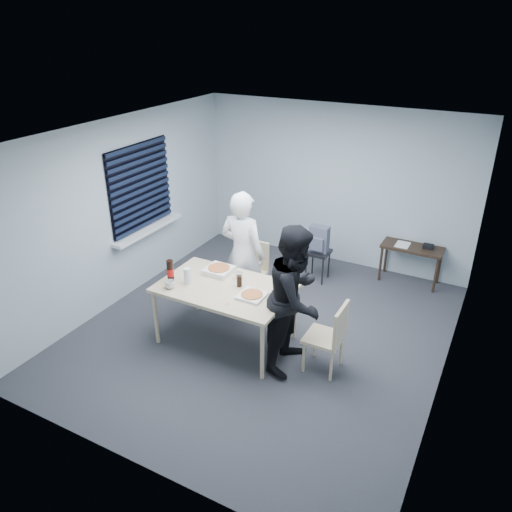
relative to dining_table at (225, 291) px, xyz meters
The scene contains 19 objects.
room 2.16m from the dining_table, 156.61° to the left, with size 5.00×5.00×5.00m.
dining_table is the anchor object (origin of this frame).
chair_far 1.14m from the dining_table, 100.87° to the left, with size 0.42×0.42×0.89m.
chair_right 1.40m from the dining_table, ahead, with size 0.42×0.42×0.89m.
person_white 0.77m from the dining_table, 102.51° to the left, with size 0.65×0.42×1.77m, color silver.
person_black 0.96m from the dining_table, ahead, with size 0.86×0.47×1.77m, color black.
side_table 3.19m from the dining_table, 57.51° to the left, with size 0.91×0.41×0.61m.
stool 2.16m from the dining_table, 78.73° to the left, with size 0.36×0.36×0.49m.
backpack 2.12m from the dining_table, 78.67° to the left, with size 0.30×0.22×0.41m.
pizza_box_a 0.39m from the dining_table, 133.02° to the left, with size 0.33×0.33×0.08m.
pizza_box_b 0.42m from the dining_table, ahead, with size 0.30×0.30×0.04m.
mug_a 0.67m from the dining_table, 149.00° to the right, with size 0.12×0.12×0.10m, color silver.
mug_b 0.28m from the dining_table, 78.12° to the left, with size 0.10×0.10×0.09m, color silver.
cola_glass 0.22m from the dining_table, 30.53° to the left, with size 0.07×0.07×0.14m, color black.
soda_bottle 0.73m from the dining_table, 163.99° to the right, with size 0.09×0.09×0.28m.
plastic_cups 0.50m from the dining_table, 161.83° to the right, with size 0.09×0.09×0.21m, color silver.
rubber_band 0.43m from the dining_table, 55.58° to the right, with size 0.05×0.05×0.00m, color red.
papers 3.10m from the dining_table, 59.74° to the left, with size 0.20×0.27×0.00m, color white.
black_box 3.35m from the dining_table, 54.70° to the left, with size 0.15×0.11×0.06m, color black.
Camera 1 is at (2.51, -4.94, 3.79)m, focal length 35.00 mm.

